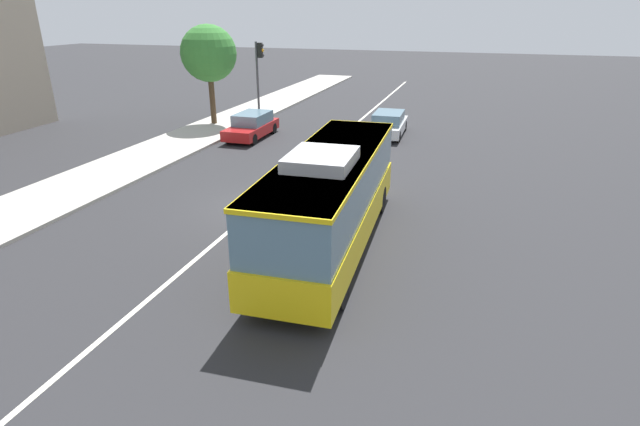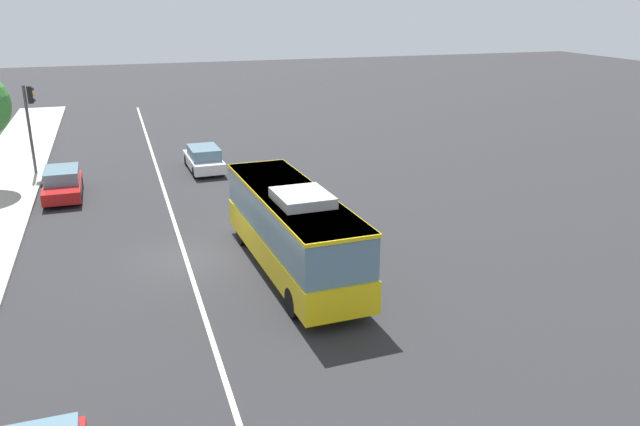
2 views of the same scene
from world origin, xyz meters
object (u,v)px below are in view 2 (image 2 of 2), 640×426
traffic_light_mid_block (30,114)px  transit_bus (292,227)px  sedan_white (204,159)px  sedan_red_ahead (63,183)px

traffic_light_mid_block → transit_bus: bearing=-64.9°
transit_bus → sedan_white: bearing=1.1°
sedan_white → traffic_light_mid_block: (1.98, 9.34, 2.84)m
sedan_red_ahead → traffic_light_mid_block: bearing=-162.5°
transit_bus → traffic_light_mid_block: 20.69m
transit_bus → traffic_light_mid_block: size_ratio=1.94×
transit_bus → sedan_red_ahead: bearing=31.7°
sedan_red_ahead → transit_bus: bearing=33.8°
sedan_white → sedan_red_ahead: (-3.01, 7.71, 0.00)m
sedan_white → traffic_light_mid_block: bearing=76.1°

